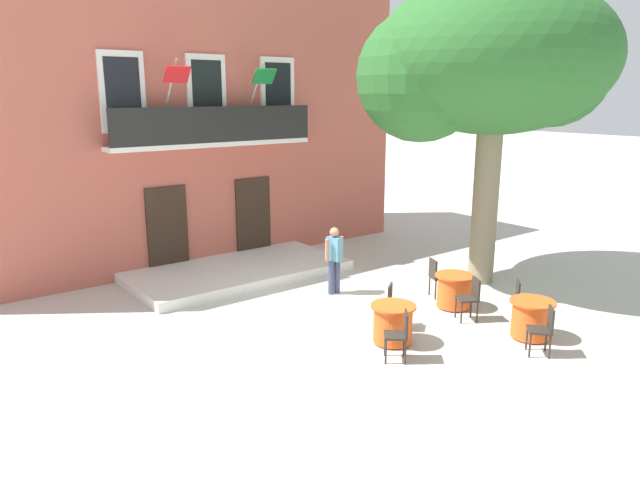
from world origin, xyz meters
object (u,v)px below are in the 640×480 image
object	(u,v)px
plane_tree	(491,63)
cafe_chair_front_1	(471,296)
pedestrian_near_entrance	(334,257)
cafe_table_middle	(393,323)
cafe_table_front	(454,291)
cafe_table_near_tree	(531,319)
cafe_chair_middle_0	(400,332)
cafe_chair_near_tree_1	(544,327)
cafe_chair_front_0	(437,275)
cafe_chair_middle_1	(395,303)
cafe_chair_near_tree_0	(523,299)

from	to	relation	value
plane_tree	cafe_chair_front_1	world-z (taller)	plane_tree
pedestrian_near_entrance	cafe_chair_front_1	bearing A→B (deg)	-68.66
cafe_table_middle	cafe_table_front	xyz separation A→B (m)	(2.42, 0.55, 0.00)
cafe_table_near_tree	cafe_chair_middle_0	bearing A→B (deg)	162.75
cafe_chair_near_tree_1	cafe_chair_front_1	distance (m)	1.92
cafe_table_middle	cafe_chair_front_0	world-z (taller)	cafe_chair_front_0
cafe_chair_middle_1	cafe_table_front	distance (m)	1.87
cafe_chair_middle_0	cafe_chair_middle_1	size ratio (longest dim) A/B	1.00
cafe_table_middle	cafe_chair_middle_0	world-z (taller)	cafe_chair_middle_0
cafe_chair_near_tree_1	cafe_table_front	size ratio (longest dim) A/B	1.05
cafe_chair_front_1	cafe_chair_middle_1	bearing A→B (deg)	157.37
cafe_table_near_tree	cafe_chair_near_tree_0	bearing A→B (deg)	47.27
cafe_table_middle	pedestrian_near_entrance	distance (m)	3.10
cafe_chair_near_tree_0	cafe_chair_front_0	xyz separation A→B (m)	(-0.15, 2.18, 0.00)
plane_tree	cafe_chair_front_1	distance (m)	5.51
cafe_chair_middle_1	cafe_table_front	size ratio (longest dim) A/B	1.05
plane_tree	cafe_chair_near_tree_1	world-z (taller)	plane_tree
cafe_chair_middle_1	cafe_table_front	bearing A→B (deg)	1.20
cafe_table_front	cafe_chair_front_1	bearing A→B (deg)	-114.05
cafe_chair_middle_1	cafe_chair_front_0	bearing A→B (deg)	19.82
cafe_table_middle	cafe_chair_middle_0	size ratio (longest dim) A/B	0.95
cafe_table_near_tree	cafe_chair_front_0	size ratio (longest dim) A/B	0.95
cafe_chair_near_tree_1	cafe_chair_middle_1	bearing A→B (deg)	116.00
cafe_chair_front_1	pedestrian_near_entrance	bearing A→B (deg)	111.34
cafe_table_near_tree	cafe_chair_middle_0	xyz separation A→B (m)	(-2.72, 0.85, 0.14)
cafe_chair_front_0	cafe_table_near_tree	bearing A→B (deg)	-97.56
cafe_chair_near_tree_1	cafe_chair_front_0	size ratio (longest dim) A/B	1.00
cafe_chair_near_tree_1	cafe_table_middle	size ratio (longest dim) A/B	1.05
cafe_table_near_tree	cafe_chair_near_tree_1	xyz separation A→B (m)	(-0.50, -0.57, 0.14)
cafe_table_near_tree	cafe_chair_middle_1	xyz separation A→B (m)	(-1.74, 1.97, 0.14)
cafe_chair_front_1	cafe_chair_middle_0	bearing A→B (deg)	-169.38
cafe_table_middle	cafe_chair_middle_1	xyz separation A→B (m)	(0.55, 0.51, 0.14)
plane_tree	cafe_chair_middle_1	bearing A→B (deg)	-166.23
cafe_chair_near_tree_0	cafe_chair_near_tree_1	xyz separation A→B (m)	(-1.01, -1.12, 0.00)
cafe_table_near_tree	cafe_table_middle	size ratio (longest dim) A/B	1.00
cafe_chair_middle_0	cafe_table_front	size ratio (longest dim) A/B	1.05
cafe_table_middle	cafe_chair_front_1	world-z (taller)	cafe_chair_front_1
cafe_table_front	cafe_chair_near_tree_0	bearing A→B (deg)	-75.32
cafe_chair_front_0	cafe_chair_middle_0	bearing A→B (deg)	-148.62
cafe_chair_front_0	pedestrian_near_entrance	distance (m)	2.42
plane_tree	cafe_table_middle	xyz separation A→B (m)	(-4.35, -1.44, -4.91)
cafe_chair_near_tree_1	cafe_chair_front_1	xyz separation A→B (m)	(0.32, 1.89, 0.00)
cafe_table_near_tree	cafe_chair_near_tree_1	size ratio (longest dim) A/B	0.95
plane_tree	cafe_chair_front_1	bearing A→B (deg)	-144.80
cafe_table_near_tree	cafe_table_middle	distance (m)	2.72
cafe_chair_near_tree_0	cafe_chair_front_1	distance (m)	1.03
cafe_table_near_tree	plane_tree	bearing A→B (deg)	54.61
cafe_chair_front_0	cafe_table_front	bearing A→B (deg)	-108.00
plane_tree	cafe_chair_middle_1	xyz separation A→B (m)	(-3.80, -0.93, -4.78)
cafe_chair_middle_0	cafe_chair_near_tree_1	bearing A→B (deg)	-32.40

